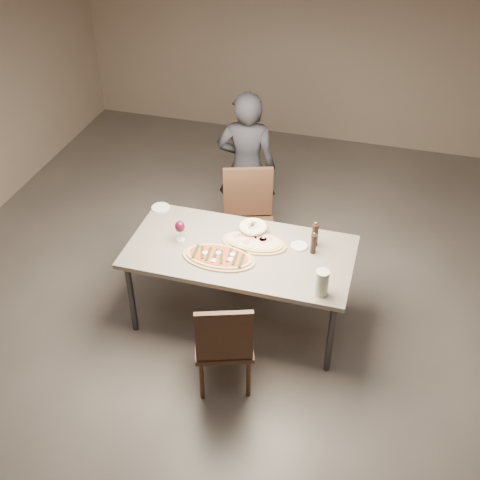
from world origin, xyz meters
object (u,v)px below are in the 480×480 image
(chair_far, at_px, (249,217))
(ham_pizza, at_px, (254,242))
(zucchini_pizza, at_px, (219,257))
(carafe, at_px, (322,283))
(dining_table, at_px, (240,256))
(diner, at_px, (247,168))
(pepper_mill_left, at_px, (315,234))
(chair_near, at_px, (224,342))
(bread_basket, at_px, (253,228))

(chair_far, bearing_deg, ham_pizza, 90.36)
(zucchini_pizza, bearing_deg, carafe, -8.56)
(zucchini_pizza, bearing_deg, dining_table, 52.96)
(dining_table, xyz_separation_m, diner, (-0.27, 1.20, 0.08))
(ham_pizza, distance_m, pepper_mill_left, 0.49)
(zucchini_pizza, xyz_separation_m, carafe, (0.84, -0.18, 0.09))
(chair_near, bearing_deg, bread_basket, 73.97)
(zucchini_pizza, height_order, ham_pizza, zucchini_pizza)
(carafe, relative_size, chair_near, 0.23)
(ham_pizza, bearing_deg, dining_table, -134.85)
(dining_table, bearing_deg, bread_basket, 80.40)
(bread_basket, relative_size, pepper_mill_left, 1.01)
(dining_table, distance_m, zucchini_pizza, 0.21)
(ham_pizza, distance_m, carafe, 0.76)
(ham_pizza, distance_m, chair_far, 0.68)
(zucchini_pizza, bearing_deg, ham_pizza, 53.52)
(pepper_mill_left, height_order, carafe, pepper_mill_left)
(dining_table, height_order, pepper_mill_left, pepper_mill_left)
(dining_table, height_order, ham_pizza, ham_pizza)
(pepper_mill_left, distance_m, chair_far, 0.89)
(dining_table, xyz_separation_m, carafe, (0.71, -0.33, 0.16))
(zucchini_pizza, height_order, diner, diner)
(ham_pizza, relative_size, carafe, 2.54)
(chair_far, relative_size, diner, 0.64)
(bread_basket, bearing_deg, dining_table, -99.60)
(dining_table, distance_m, chair_far, 0.75)
(chair_near, distance_m, diner, 2.01)
(dining_table, xyz_separation_m, chair_far, (-0.12, 0.72, -0.13))
(pepper_mill_left, bearing_deg, dining_table, -157.77)
(bread_basket, bearing_deg, diner, 108.29)
(zucchini_pizza, xyz_separation_m, diner, (-0.14, 1.35, 0.01))
(carafe, height_order, chair_near, carafe)
(bread_basket, xyz_separation_m, carafe, (0.66, -0.58, 0.06))
(zucchini_pizza, bearing_deg, diner, 99.85)
(zucchini_pizza, relative_size, chair_near, 0.65)
(pepper_mill_left, xyz_separation_m, carafe, (0.15, -0.56, -0.00))
(dining_table, bearing_deg, ham_pizza, 50.57)
(carafe, height_order, chair_far, chair_far)
(carafe, distance_m, diner, 1.82)
(chair_far, xyz_separation_m, diner, (-0.15, 0.48, 0.22))
(chair_far, height_order, diner, diner)
(carafe, xyz_separation_m, diner, (-0.98, 1.54, -0.08))
(pepper_mill_left, bearing_deg, ham_pizza, -165.67)
(dining_table, bearing_deg, pepper_mill_left, 22.23)
(pepper_mill_left, distance_m, diner, 1.28)
(dining_table, bearing_deg, chair_far, 99.71)
(chair_near, bearing_deg, chair_far, 79.33)
(pepper_mill_left, bearing_deg, diner, 130.38)
(pepper_mill_left, bearing_deg, zucchini_pizza, -151.16)
(ham_pizza, bearing_deg, pepper_mill_left, 8.92)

